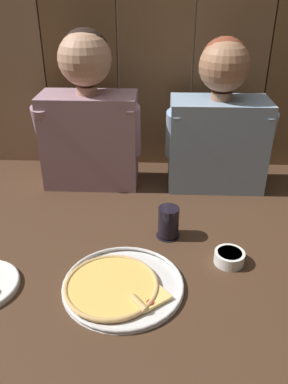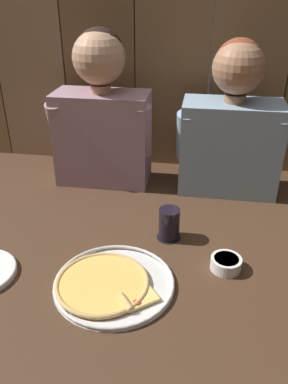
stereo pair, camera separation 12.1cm
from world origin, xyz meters
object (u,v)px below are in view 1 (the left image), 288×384
object	(u,v)px
pizza_tray	(118,286)
dipping_bowl	(229,257)
drinking_glass	(168,222)
diner_left	(89,114)
diner_right	(219,122)

from	to	relation	value
pizza_tray	dipping_bowl	bearing A→B (deg)	21.33
drinking_glass	diner_left	size ratio (longest dim) A/B	0.18
diner_right	diner_left	bearing A→B (deg)	179.96
pizza_tray	diner_left	distance (m)	0.73
dipping_bowl	diner_left	world-z (taller)	diner_left
drinking_glass	diner_left	world-z (taller)	diner_left
drinking_glass	pizza_tray	bearing A→B (deg)	-118.55
pizza_tray	diner_left	size ratio (longest dim) A/B	0.56
dipping_bowl	diner_left	size ratio (longest dim) A/B	0.15
pizza_tray	diner_left	xyz separation A→B (m)	(-0.17, 0.65, 0.29)
dipping_bowl	diner_left	xyz separation A→B (m)	(-0.50, 0.52, 0.28)
pizza_tray	dipping_bowl	xyz separation A→B (m)	(0.33, 0.13, 0.01)
dipping_bowl	diner_right	bearing A→B (deg)	88.65
drinking_glass	dipping_bowl	xyz separation A→B (m)	(0.18, -0.13, -0.03)
pizza_tray	drinking_glass	world-z (taller)	drinking_glass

